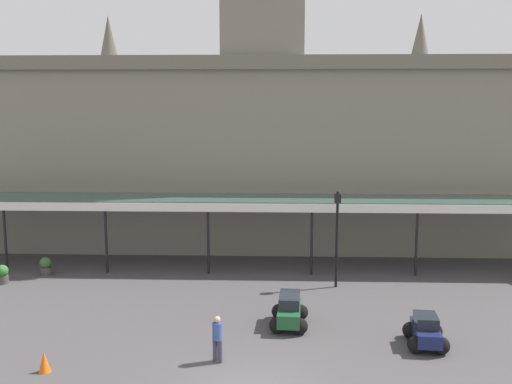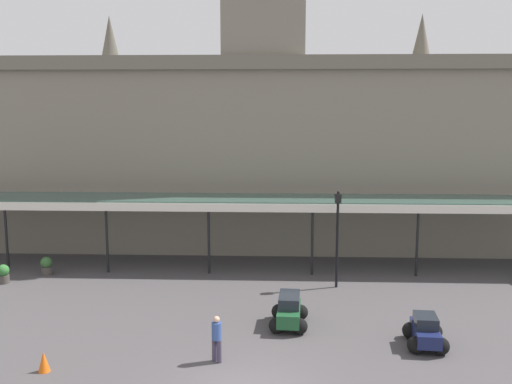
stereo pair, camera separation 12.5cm
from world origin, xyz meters
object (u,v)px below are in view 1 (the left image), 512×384
at_px(pedestrian_crossing_forecourt, 217,337).
at_px(victorian_lamppost, 337,228).
at_px(planter_near_kerb, 2,274).
at_px(planter_by_canopy, 46,266).
at_px(car_green_estate, 289,312).
at_px(car_navy_sedan, 426,333).
at_px(traffic_cone, 44,362).

height_order(pedestrian_crossing_forecourt, victorian_lamppost, victorian_lamppost).
bearing_deg(planter_near_kerb, planter_by_canopy, 44.75).
xyz_separation_m(car_green_estate, victorian_lamppost, (2.41, 5.14, 2.43)).
distance_m(car_navy_sedan, victorian_lamppost, 7.82).
bearing_deg(pedestrian_crossing_forecourt, car_green_estate, 53.03).
height_order(car_green_estate, car_navy_sedan, car_green_estate).
distance_m(victorian_lamppost, planter_by_canopy, 15.43).
relative_size(car_green_estate, planter_near_kerb, 2.39).
xyz_separation_m(car_navy_sedan, pedestrian_crossing_forecourt, (-7.62, -1.63, 0.41)).
xyz_separation_m(planter_near_kerb, planter_by_canopy, (1.57, 1.56, 0.00)).
xyz_separation_m(traffic_cone, planter_by_canopy, (-4.41, 11.07, 0.13)).
bearing_deg(traffic_cone, car_green_estate, 27.93).
xyz_separation_m(car_green_estate, car_navy_sedan, (5.04, -1.79, -0.06)).
relative_size(planter_near_kerb, planter_by_canopy, 1.00).
relative_size(pedestrian_crossing_forecourt, traffic_cone, 2.33).
distance_m(car_navy_sedan, planter_by_canopy, 19.69).
bearing_deg(pedestrian_crossing_forecourt, car_navy_sedan, 12.10).
bearing_deg(car_green_estate, car_navy_sedan, -19.56).
height_order(car_green_estate, traffic_cone, car_green_estate).
bearing_deg(pedestrian_crossing_forecourt, planter_near_kerb, 144.04).
xyz_separation_m(pedestrian_crossing_forecourt, planter_by_canopy, (-10.16, 10.08, -0.42)).
xyz_separation_m(pedestrian_crossing_forecourt, victorian_lamppost, (4.99, 8.57, 2.08)).
bearing_deg(car_navy_sedan, car_green_estate, 160.44).
relative_size(pedestrian_crossing_forecourt, planter_by_canopy, 1.74).
distance_m(pedestrian_crossing_forecourt, planter_near_kerb, 14.51).
xyz_separation_m(pedestrian_crossing_forecourt, traffic_cone, (-5.75, -0.99, -0.55)).
bearing_deg(car_green_estate, planter_near_kerb, 160.43).
relative_size(car_navy_sedan, planter_near_kerb, 2.20).
relative_size(car_navy_sedan, traffic_cone, 2.95).
bearing_deg(planter_near_kerb, pedestrian_crossing_forecourt, -35.96).
bearing_deg(victorian_lamppost, pedestrian_crossing_forecourt, -120.22).
distance_m(car_green_estate, victorian_lamppost, 6.18).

